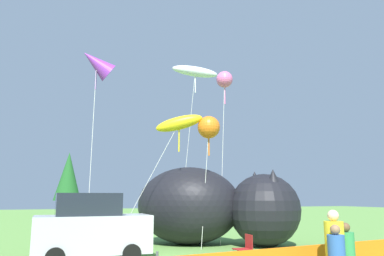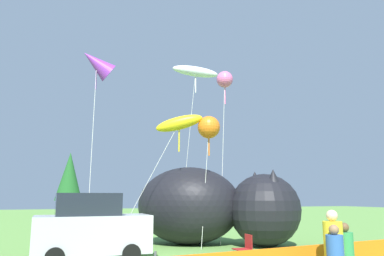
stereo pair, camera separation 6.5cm
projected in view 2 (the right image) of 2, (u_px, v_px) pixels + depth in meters
The scene contains 10 objects.
parked_car at pixel (91, 228), 13.17m from camera, with size 3.97×2.04×2.33m.
folding_chair at pixel (245, 246), 12.78m from camera, with size 0.55×0.55×0.92m.
inflatable_cat at pixel (212, 208), 17.44m from camera, with size 7.63×6.37×3.60m.
spectator_in_white_shirt at pixel (334, 251), 8.11m from camera, with size 0.42×0.42×1.92m.
kite_yellow_hero at pixel (179, 124), 16.97m from camera, with size 3.95×1.47×6.07m.
kite_pink_octopus at pixel (225, 80), 19.08m from camera, with size 0.99×0.86×8.52m.
kite_white_ghost at pixel (196, 72), 22.26m from camera, with size 2.89×0.67×9.92m.
kite_orange_flower at pixel (209, 128), 17.07m from camera, with size 1.03×1.03×5.84m.
kite_purple_delta at pixel (97, 64), 17.85m from camera, with size 1.89×1.85×9.32m.
horizon_tree_west at pixel (69, 177), 43.91m from camera, with size 3.09×3.09×7.37m.
Camera 2 is at (-4.25, -12.07, 2.21)m, focal length 35.00 mm.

